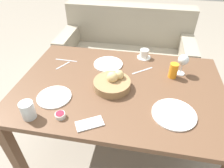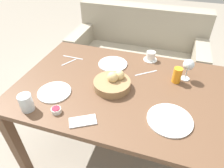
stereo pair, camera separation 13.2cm
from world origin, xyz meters
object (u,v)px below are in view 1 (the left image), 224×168
at_px(wine_glass, 183,60).
at_px(coffee_cup, 144,54).
at_px(couch, 126,58).
at_px(plate_far_center, 108,64).
at_px(knife_silver, 142,71).
at_px(juice_glass, 173,71).
at_px(plate_near_right, 174,114).
at_px(water_tumbler, 28,110).
at_px(bread_basket, 113,83).
at_px(cell_phone, 90,124).
at_px(jam_bowl_berry, 60,115).
at_px(plate_near_left, 54,97).
at_px(spoon_coffee, 63,65).
at_px(fork_silver, 66,60).

bearing_deg(wine_glass, coffee_cup, 146.77).
height_order(wine_glass, coffee_cup, wine_glass).
relative_size(couch, plate_far_center, 6.52).
bearing_deg(knife_silver, juice_glass, -10.19).
bearing_deg(plate_near_right, plate_far_center, 136.35).
height_order(plate_near_right, water_tumbler, water_tumbler).
distance_m(couch, plate_near_right, 1.39).
height_order(bread_basket, cell_phone, bread_basket).
bearing_deg(couch, plate_near_right, -71.35).
height_order(juice_glass, jam_bowl_berry, juice_glass).
distance_m(plate_near_right, juice_glass, 0.38).
bearing_deg(plate_far_center, wine_glass, -2.49).
distance_m(plate_near_left, jam_bowl_berry, 0.18).
bearing_deg(couch, plate_near_left, -103.99).
bearing_deg(wine_glass, knife_silver, -176.93).
bearing_deg(bread_basket, wine_glass, 28.14).
relative_size(plate_far_center, coffee_cup, 2.05).
distance_m(plate_far_center, jam_bowl_berry, 0.61).
bearing_deg(knife_silver, plate_near_right, -63.58).
relative_size(water_tumbler, spoon_coffee, 0.85).
xyz_separation_m(fork_silver, cell_phone, (0.36, -0.61, 0.00)).
height_order(bread_basket, juice_glass, bread_basket).
bearing_deg(couch, water_tumbler, -104.94).
height_order(plate_near_right, fork_silver, plate_near_right).
xyz_separation_m(plate_near_left, juice_glass, (0.74, 0.36, 0.05)).
relative_size(plate_far_center, juice_glass, 2.06).
distance_m(plate_far_center, knife_silver, 0.27).
height_order(plate_near_left, plate_near_right, same).
bearing_deg(juice_glass, bread_basket, -154.24).
relative_size(bread_basket, fork_silver, 1.36).
distance_m(fork_silver, spoon_coffee, 0.08).
bearing_deg(plate_far_center, jam_bowl_berry, -104.98).
relative_size(plate_far_center, knife_silver, 1.52).
bearing_deg(couch, juice_glass, -63.86).
xyz_separation_m(bread_basket, jam_bowl_berry, (-0.24, -0.32, -0.02)).
bearing_deg(fork_silver, bread_basket, -32.05).
bearing_deg(knife_silver, spoon_coffee, -176.25).
height_order(plate_near_left, plate_far_center, same).
height_order(couch, plate_far_center, couch).
bearing_deg(bread_basket, spoon_coffee, 155.89).
height_order(wine_glass, fork_silver, wine_glass).
bearing_deg(spoon_coffee, bread_basket, -24.11).
xyz_separation_m(knife_silver, spoon_coffee, (-0.61, -0.04, 0.00)).
distance_m(juice_glass, cell_phone, 0.71).
relative_size(water_tumbler, cell_phone, 0.63).
relative_size(plate_near_left, coffee_cup, 1.96).
height_order(coffee_cup, knife_silver, coffee_cup).
height_order(plate_near_left, wine_glass, wine_glass).
bearing_deg(water_tumbler, plate_far_center, 61.95).
distance_m(plate_near_right, cell_phone, 0.48).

